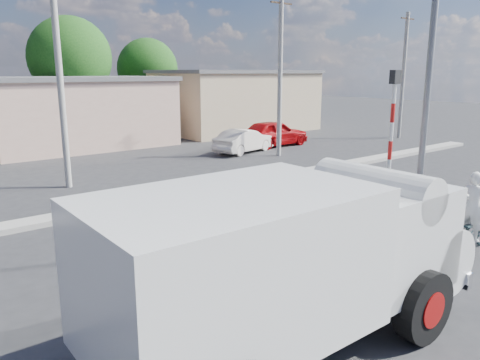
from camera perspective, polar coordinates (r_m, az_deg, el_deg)
ground_plane at (r=10.53m, az=13.91°, el=-11.53°), size 120.00×120.00×0.00m
median at (r=16.29m, az=-8.87°, el=-2.16°), size 40.00×0.80×0.16m
truck at (r=7.39m, az=7.17°, el=-9.25°), size 6.68×2.78×2.74m
bicycle at (r=12.79m, az=26.26°, el=-5.65°), size 1.93×0.68×1.01m
cyclist at (r=12.69m, az=26.42°, el=-4.17°), size 0.41×0.62×1.71m
car_cream at (r=25.61m, az=0.51°, el=4.81°), size 4.10×2.25×1.28m
car_red at (r=27.84m, az=4.10°, el=5.72°), size 4.58×1.93×1.55m
traffic_pole at (r=13.20m, az=17.92°, el=4.95°), size 0.28×0.18×4.36m
streetlight at (r=13.74m, az=21.95°, el=14.86°), size 2.34×0.22×9.00m
building_row at (r=29.16m, az=-21.07°, el=7.91°), size 37.80×7.30×4.44m
utility_poles at (r=20.83m, az=-6.96°, el=12.30°), size 35.40×0.24×8.00m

